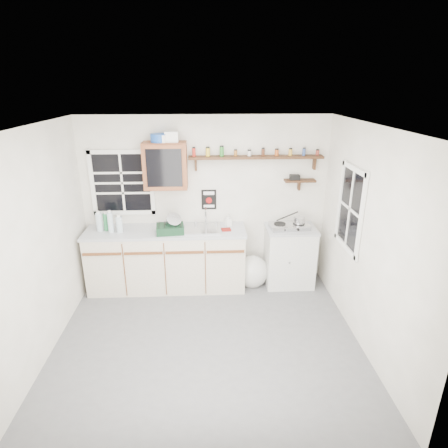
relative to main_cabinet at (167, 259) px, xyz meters
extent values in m
cube|color=#57575A|center=(0.58, -1.30, -0.47)|extent=(3.60, 3.20, 0.02)
cube|color=white|center=(0.58, -1.30, 2.05)|extent=(3.60, 3.20, 0.02)
cube|color=beige|center=(-1.23, -1.30, 0.79)|extent=(0.02, 3.20, 2.50)
cube|color=beige|center=(2.40, -1.30, 0.79)|extent=(0.02, 3.20, 2.50)
cube|color=beige|center=(0.58, 0.31, 0.79)|extent=(3.60, 0.02, 2.50)
cube|color=beige|center=(0.58, -2.91, 0.79)|extent=(3.60, 0.02, 2.50)
cube|color=#BFB39F|center=(0.00, 0.00, -0.02)|extent=(2.27, 0.60, 0.88)
cube|color=#AFB2B8|center=(0.00, 0.00, 0.44)|extent=(2.31, 0.62, 0.04)
cube|color=brown|center=(-0.85, -0.31, 0.24)|extent=(0.53, 0.02, 0.03)
cube|color=brown|center=(-0.28, -0.31, 0.24)|extent=(0.53, 0.02, 0.03)
cube|color=brown|center=(0.28, -0.31, 0.24)|extent=(0.53, 0.02, 0.03)
cube|color=brown|center=(0.85, -0.31, 0.24)|extent=(0.53, 0.02, 0.03)
cube|color=beige|center=(1.83, 0.03, -0.02)|extent=(0.70, 0.55, 0.88)
cube|color=#AFB2B8|center=(1.83, 0.03, 0.43)|extent=(0.73, 0.57, 0.03)
cube|color=#B0B1B5|center=(0.53, 0.00, 0.46)|extent=(0.52, 0.44, 0.03)
cylinder|color=#B0B1B5|center=(0.58, 0.16, 0.60)|extent=(0.02, 0.02, 0.28)
cylinder|color=#B0B1B5|center=(0.58, 0.10, 0.73)|extent=(0.02, 0.14, 0.02)
cube|color=brown|center=(0.03, 0.15, 1.36)|extent=(0.60, 0.30, 0.65)
cube|color=black|center=(0.03, -0.01, 1.36)|extent=(0.48, 0.02, 0.52)
cylinder|color=#1A4BAC|center=(-0.03, 0.15, 1.74)|extent=(0.24, 0.24, 0.11)
cube|color=white|center=(0.14, 0.15, 1.76)|extent=(0.18, 0.15, 0.14)
cylinder|color=white|center=(0.01, 0.10, 1.74)|extent=(0.12, 0.12, 0.10)
cube|color=black|center=(1.31, 0.21, 1.46)|extent=(1.91, 0.18, 0.04)
cube|color=black|center=(0.45, 0.25, 1.36)|extent=(0.03, 0.10, 0.18)
cube|color=black|center=(2.17, 0.25, 1.36)|extent=(0.03, 0.10, 0.18)
cylinder|color=red|center=(0.43, 0.21, 1.53)|extent=(0.05, 0.05, 0.11)
cylinder|color=black|center=(0.43, 0.21, 1.60)|extent=(0.04, 0.04, 0.02)
cylinder|color=gold|center=(0.63, 0.21, 1.53)|extent=(0.06, 0.06, 0.12)
cylinder|color=black|center=(0.63, 0.21, 1.60)|extent=(0.05, 0.05, 0.02)
cylinder|color=#267226|center=(0.82, 0.21, 1.54)|extent=(0.06, 0.06, 0.13)
cylinder|color=black|center=(0.82, 0.21, 1.61)|extent=(0.05, 0.05, 0.02)
cylinder|color=#99591E|center=(1.02, 0.21, 1.52)|extent=(0.05, 0.05, 0.08)
cylinder|color=black|center=(1.02, 0.21, 1.56)|extent=(0.04, 0.04, 0.02)
cylinder|color=silver|center=(1.21, 0.21, 1.51)|extent=(0.06, 0.06, 0.07)
cylinder|color=black|center=(1.21, 0.21, 1.56)|extent=(0.05, 0.05, 0.02)
cylinder|color=#4C2614|center=(1.41, 0.21, 1.53)|extent=(0.05, 0.05, 0.10)
cylinder|color=black|center=(1.41, 0.21, 1.58)|extent=(0.04, 0.04, 0.02)
cylinder|color=#B24C19|center=(1.60, 0.21, 1.52)|extent=(0.06, 0.06, 0.08)
cylinder|color=black|center=(1.60, 0.21, 1.57)|extent=(0.05, 0.05, 0.02)
cylinder|color=gold|center=(1.80, 0.21, 1.52)|extent=(0.05, 0.05, 0.09)
cylinder|color=black|center=(1.80, 0.21, 1.58)|extent=(0.05, 0.05, 0.02)
cylinder|color=#334C8C|center=(1.99, 0.21, 1.52)|extent=(0.05, 0.05, 0.10)
cylinder|color=black|center=(1.99, 0.21, 1.58)|extent=(0.04, 0.04, 0.02)
cylinder|color=maroon|center=(2.19, 0.21, 1.51)|extent=(0.05, 0.05, 0.07)
cylinder|color=black|center=(2.19, 0.21, 1.56)|extent=(0.04, 0.04, 0.02)
cube|color=black|center=(1.96, 0.22, 1.11)|extent=(0.45, 0.15, 0.03)
cube|color=black|center=(1.96, 0.26, 1.03)|extent=(0.03, 0.08, 0.14)
cube|color=black|center=(1.88, 0.22, 1.16)|extent=(0.14, 0.10, 0.07)
cube|color=black|center=(0.63, 0.29, 0.82)|extent=(0.22, 0.01, 0.30)
cube|color=white|center=(0.63, 0.28, 0.92)|extent=(0.16, 0.00, 0.05)
cylinder|color=#A50C0C|center=(0.63, 0.28, 0.81)|extent=(0.09, 0.01, 0.09)
cube|color=white|center=(0.63, 0.28, 0.72)|extent=(0.16, 0.00, 0.04)
cube|color=black|center=(-0.62, 0.29, 1.09)|extent=(0.85, 0.02, 0.90)
cube|color=white|center=(-0.62, 0.29, 1.09)|extent=(0.93, 0.03, 0.98)
cube|color=black|center=(2.37, -0.75, 0.99)|extent=(0.02, 0.70, 1.00)
cube|color=white|center=(2.37, -0.75, 0.99)|extent=(0.03, 0.78, 1.08)
cylinder|color=silver|center=(-0.93, 0.02, 0.59)|extent=(0.09, 0.09, 0.26)
cylinder|color=white|center=(-0.93, 0.02, 0.74)|extent=(0.05, 0.05, 0.03)
cylinder|color=#287944|center=(-0.84, 0.04, 0.58)|extent=(0.08, 0.08, 0.25)
cylinder|color=white|center=(-0.84, 0.04, 0.72)|extent=(0.05, 0.05, 0.03)
cylinder|color=silver|center=(-0.76, -0.05, 0.60)|extent=(0.08, 0.08, 0.29)
cylinder|color=white|center=(-0.76, -0.05, 0.77)|extent=(0.04, 0.04, 0.03)
cylinder|color=silver|center=(-0.63, -0.05, 0.57)|extent=(0.09, 0.09, 0.23)
cylinder|color=white|center=(-0.63, -0.05, 0.70)|extent=(0.05, 0.05, 0.03)
cube|color=black|center=(0.08, -0.10, 0.52)|extent=(0.41, 0.32, 0.11)
cylinder|color=#B0B1B5|center=(0.13, -0.10, 0.63)|extent=(0.29, 0.31, 0.23)
imported|color=silver|center=(0.91, 0.12, 0.55)|extent=(0.10, 0.11, 0.18)
cube|color=maroon|center=(0.88, -0.05, 0.47)|extent=(0.14, 0.13, 0.02)
cube|color=#B0B1B5|center=(1.80, 0.01, 0.48)|extent=(0.59, 0.35, 0.07)
cylinder|color=black|center=(1.66, 0.01, 0.52)|extent=(0.17, 0.17, 0.01)
cylinder|color=black|center=(1.94, 0.01, 0.52)|extent=(0.17, 0.17, 0.01)
cylinder|color=#B0B1B5|center=(1.94, 0.01, 0.57)|extent=(0.16, 0.16, 0.10)
cylinder|color=black|center=(1.78, 0.09, 0.61)|extent=(0.32, 0.05, 0.16)
ellipsoid|color=silver|center=(1.27, -0.01, -0.25)|extent=(0.45, 0.41, 0.47)
cone|color=silver|center=(1.29, -0.01, -0.03)|extent=(0.13, 0.13, 0.13)
camera|label=1|loc=(0.61, -5.04, 2.43)|focal=30.00mm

